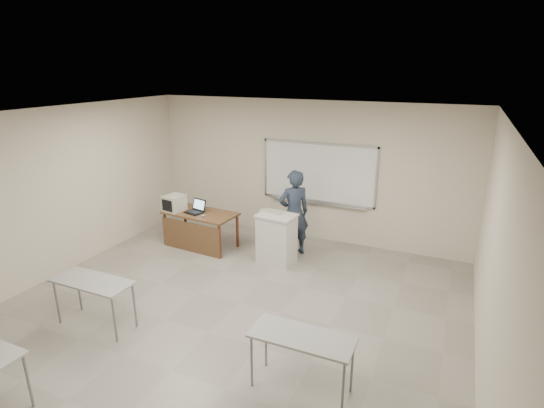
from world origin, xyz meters
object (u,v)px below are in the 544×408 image
at_px(podium, 277,239).
at_px(mouse, 203,216).
at_px(keyboard, 271,212).
at_px(whiteboard, 318,174).
at_px(instructor_desk, 198,223).
at_px(crt_monitor, 174,203).
at_px(laptop, 195,209).
at_px(presenter, 294,213).

relative_size(podium, mouse, 10.61).
bearing_deg(keyboard, whiteboard, 84.12).
relative_size(instructor_desk, crt_monitor, 3.66).
height_order(instructor_desk, laptop, laptop).
bearing_deg(crt_monitor, presenter, 21.45).
xyz_separation_m(instructor_desk, podium, (1.78, 0.01, -0.06)).
bearing_deg(laptop, mouse, -16.40).
bearing_deg(whiteboard, podium, -102.28).
distance_m(whiteboard, crt_monitor, 3.09).
relative_size(whiteboard, presenter, 1.42).
distance_m(laptop, presenter, 2.07).
xyz_separation_m(keyboard, presenter, (0.29, 0.45, -0.13)).
distance_m(crt_monitor, presenter, 2.53).
relative_size(podium, keyboard, 2.14).
bearing_deg(instructor_desk, whiteboard, 39.84).
relative_size(podium, presenter, 0.57).
distance_m(instructor_desk, podium, 1.78).
height_order(instructor_desk, podium, podium).
height_order(instructor_desk, mouse, mouse).
xyz_separation_m(crt_monitor, keyboard, (2.18, 0.10, 0.08)).
distance_m(podium, laptop, 1.91).
bearing_deg(mouse, whiteboard, 34.26).
bearing_deg(podium, laptop, -176.77).
xyz_separation_m(instructor_desk, crt_monitor, (-0.55, -0.01, 0.36)).
xyz_separation_m(crt_monitor, mouse, (0.75, -0.08, -0.15)).
height_order(laptop, keyboard, keyboard).
bearing_deg(podium, mouse, -170.95).
bearing_deg(laptop, instructor_desk, -26.64).
relative_size(crt_monitor, laptop, 1.18).
height_order(whiteboard, podium, whiteboard).
bearing_deg(crt_monitor, podium, 9.43).
relative_size(instructor_desk, mouse, 16.33).
relative_size(crt_monitor, mouse, 4.46).
distance_m(whiteboard, instructor_desk, 2.73).
bearing_deg(crt_monitor, keyboard, 11.57).
height_order(whiteboard, crt_monitor, whiteboard).
distance_m(mouse, presenter, 1.83).
bearing_deg(whiteboard, presenter, -100.84).
bearing_deg(mouse, podium, -1.65).
bearing_deg(whiteboard, mouse, -140.47).
distance_m(podium, presenter, 0.66).
bearing_deg(crt_monitor, mouse, 3.09).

